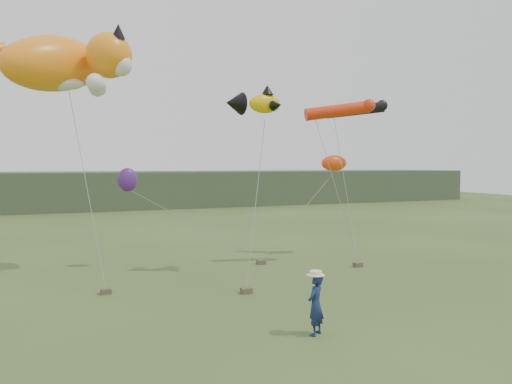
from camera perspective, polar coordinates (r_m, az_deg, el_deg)
ground at (r=16.32m, az=5.51°, el=-14.18°), size 120.00×120.00×0.00m
headland at (r=58.67m, az=-18.30°, el=0.16°), size 90.00×13.00×4.00m
festival_attendant at (r=14.63m, az=6.83°, el=-12.65°), size 0.77×0.72×1.76m
sandbag_anchors at (r=20.31m, az=-5.29°, el=-10.39°), size 16.24×6.59×0.20m
cat_kite at (r=24.53m, az=-20.80°, el=13.64°), size 7.20×5.50×3.35m
fish_kite at (r=22.26m, az=-0.26°, el=10.15°), size 2.64×1.76×1.34m
tube_kites at (r=26.03m, az=10.84°, el=9.25°), size 5.37×3.41×1.33m
misc_kites at (r=25.49m, az=1.04°, el=2.68°), size 11.93×1.39×1.76m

